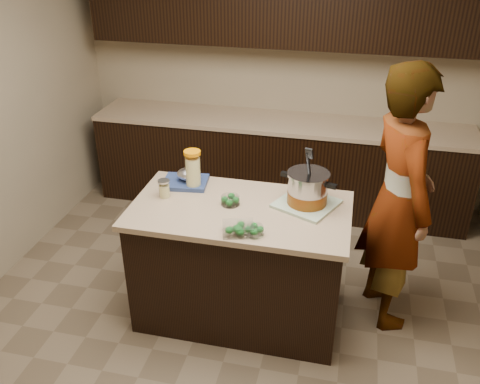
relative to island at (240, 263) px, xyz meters
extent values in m
plane|color=brown|center=(0.00, 0.00, -0.45)|extent=(4.00, 4.00, 0.00)
cube|color=tan|center=(0.00, 2.00, 0.90)|extent=(4.00, 0.04, 2.70)
cube|color=black|center=(0.00, 1.70, -0.02)|extent=(3.60, 0.60, 0.86)
cube|color=tan|center=(0.00, 1.70, 0.43)|extent=(3.60, 0.63, 0.04)
cube|color=black|center=(0.00, 1.82, 1.50)|extent=(3.60, 0.35, 0.75)
cube|color=black|center=(0.00, 0.00, -0.02)|extent=(1.40, 0.75, 0.86)
cube|color=tan|center=(0.00, 0.00, 0.43)|extent=(1.46, 0.81, 0.04)
cube|color=#62875A|center=(0.43, 0.14, 0.46)|extent=(0.48, 0.48, 0.02)
cylinder|color=#B7B7BC|center=(0.43, 0.14, 0.57)|extent=(0.33, 0.33, 0.21)
cylinder|color=brown|center=(0.43, 0.14, 0.51)|extent=(0.33, 0.33, 0.08)
cylinder|color=#B7B7BC|center=(0.43, 0.14, 0.68)|extent=(0.35, 0.35, 0.01)
cube|color=black|center=(0.27, 0.19, 0.64)|extent=(0.07, 0.05, 0.03)
cube|color=black|center=(0.58, 0.09, 0.64)|extent=(0.07, 0.05, 0.03)
cylinder|color=black|center=(0.43, 0.11, 0.74)|extent=(0.06, 0.11, 0.25)
cylinder|color=#D8CE84|center=(-0.38, 0.20, 0.57)|extent=(0.13, 0.13, 0.24)
cylinder|color=white|center=(-0.38, 0.20, 0.58)|extent=(0.14, 0.14, 0.27)
cylinder|color=orange|center=(-0.38, 0.20, 0.72)|extent=(0.15, 0.15, 0.02)
cylinder|color=#D8CE84|center=(-0.54, 0.04, 0.49)|extent=(0.09, 0.09, 0.09)
cylinder|color=white|center=(-0.54, 0.04, 0.50)|extent=(0.09, 0.09, 0.11)
cylinder|color=silver|center=(-0.54, 0.04, 0.57)|extent=(0.10, 0.10, 0.02)
cylinder|color=silver|center=(-0.07, 0.03, 0.48)|extent=(0.15, 0.15, 0.06)
cylinder|color=silver|center=(0.16, -0.29, 0.48)|extent=(0.13, 0.13, 0.06)
cube|color=silver|center=(0.06, -0.31, 0.48)|extent=(0.22, 0.18, 0.07)
cube|color=navy|center=(-0.46, 0.25, 0.46)|extent=(0.34, 0.28, 0.03)
ellipsoid|color=silver|center=(-0.44, 0.25, 0.52)|extent=(0.16, 0.13, 0.09)
imported|color=gray|center=(1.02, 0.28, 0.48)|extent=(0.66, 0.80, 1.87)
camera|label=1|loc=(0.66, -2.84, 2.14)|focal=38.00mm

